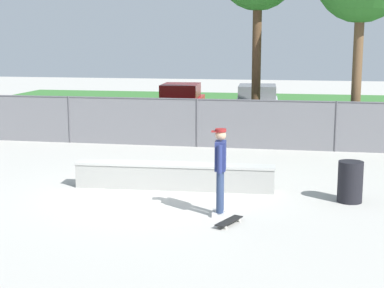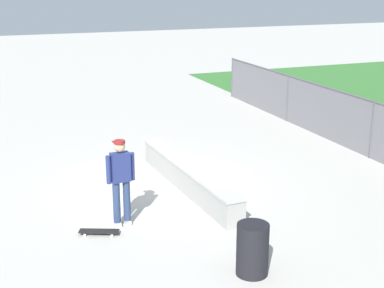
# 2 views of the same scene
# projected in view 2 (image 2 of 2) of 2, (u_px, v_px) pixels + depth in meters

# --- Properties ---
(ground_plane) EXTENTS (80.00, 80.00, 0.00)m
(ground_plane) POSITION_uv_depth(u_px,v_px,m) (162.00, 186.00, 13.81)
(ground_plane) COLOR #ADAAA3
(concrete_ledge) EXTENTS (4.94, 0.72, 0.64)m
(concrete_ledge) POSITION_uv_depth(u_px,v_px,m) (188.00, 177.00, 13.52)
(concrete_ledge) COLOR #999993
(concrete_ledge) RESTS_ON ground
(skateboarder) EXTENTS (0.32, 0.60, 1.84)m
(skateboarder) POSITION_uv_depth(u_px,v_px,m) (121.00, 179.00, 11.36)
(skateboarder) COLOR beige
(skateboarder) RESTS_ON ground
(skateboard) EXTENTS (0.50, 0.81, 0.09)m
(skateboard) POSITION_uv_depth(u_px,v_px,m) (99.00, 231.00, 11.21)
(skateboard) COLOR black
(skateboard) RESTS_ON ground
(chainlink_fence) EXTENTS (18.44, 0.07, 1.66)m
(chainlink_fence) POSITION_uv_depth(u_px,v_px,m) (372.00, 127.00, 15.72)
(chainlink_fence) COLOR #4C4C51
(chainlink_fence) RESTS_ON ground
(trash_bin) EXTENTS (0.56, 0.56, 0.93)m
(trash_bin) POSITION_uv_depth(u_px,v_px,m) (252.00, 249.00, 9.62)
(trash_bin) COLOR black
(trash_bin) RESTS_ON ground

